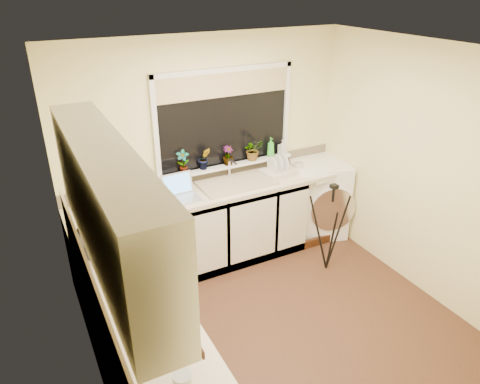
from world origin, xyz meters
name	(u,v)px	position (x,y,z in m)	size (l,w,h in m)	color
floor	(276,322)	(0.00, 0.00, 0.00)	(3.20, 3.20, 0.00)	#553322
ceiling	(289,53)	(0.00, 0.00, 2.45)	(3.20, 3.20, 0.00)	white
wall_back	(208,150)	(0.00, 1.50, 1.23)	(3.20, 3.20, 0.00)	#F7ECA5
wall_front	(426,319)	(0.00, -1.50, 1.23)	(3.20, 3.20, 0.00)	#F7ECA5
wall_left	(80,258)	(-1.60, 0.00, 1.23)	(3.00, 3.00, 0.00)	#F7ECA5
wall_right	(421,172)	(1.60, 0.00, 1.23)	(3.00, 3.00, 0.00)	#F7ECA5
base_cabinet_back	(194,233)	(-0.33, 1.20, 0.43)	(2.55, 0.60, 0.86)	silver
base_cabinet_left	(147,360)	(-1.30, -0.30, 0.43)	(0.54, 2.40, 0.86)	silver
worktop_back	(220,189)	(0.00, 1.20, 0.88)	(3.20, 0.60, 0.04)	beige
worktop_left	(142,311)	(-1.30, -0.30, 0.88)	(0.60, 2.40, 0.04)	beige
upper_cabinet	(109,205)	(-1.44, -0.45, 1.80)	(0.28, 1.90, 0.70)	silver
splashback_left	(93,295)	(-1.59, -0.30, 1.12)	(0.02, 2.40, 0.45)	beige
splashback_back	(209,172)	(0.00, 1.49, 0.97)	(3.20, 0.02, 0.14)	beige
window_glass	(224,119)	(0.20, 1.49, 1.55)	(1.50, 0.02, 1.00)	black
window_blind	(225,85)	(0.20, 1.46, 1.92)	(1.50, 0.02, 0.25)	tan
windowsill	(227,165)	(0.20, 1.43, 1.04)	(1.60, 0.14, 0.03)	white
sink	(237,183)	(0.20, 1.20, 0.91)	(0.82, 0.46, 0.03)	tan
faucet	(229,168)	(0.20, 1.38, 1.02)	(0.03, 0.03, 0.24)	silver
washing_machine	(316,197)	(1.32, 1.24, 0.47)	(0.66, 0.64, 0.94)	white
laptop	(181,192)	(-0.46, 1.17, 0.96)	(0.33, 0.32, 0.24)	#ABABB3
kettle	(138,262)	(-1.20, 0.11, 1.00)	(0.15, 0.15, 0.20)	white
dish_rack	(279,172)	(0.75, 1.21, 0.93)	(0.38, 0.29, 0.06)	beige
tripod	(330,228)	(0.95, 0.49, 0.51)	(0.49, 0.49, 1.02)	black
steel_jar	(128,293)	(-1.35, -0.17, 0.96)	(0.09, 0.09, 0.12)	silver
microwave	(105,231)	(-1.32, 0.62, 1.03)	(0.48, 0.33, 0.27)	silver
plant_a	(183,162)	(-0.33, 1.41, 1.18)	(0.14, 0.09, 0.26)	#999999
plant_b	(204,158)	(-0.08, 1.42, 1.17)	(0.13, 0.11, 0.24)	#999999
plant_c	(228,155)	(0.20, 1.42, 1.16)	(0.12, 0.12, 0.21)	#999999
plant_d	(253,150)	(0.52, 1.42, 1.17)	(0.22, 0.19, 0.24)	#999999
soap_bottle_green	(271,147)	(0.75, 1.42, 1.16)	(0.09, 0.09, 0.22)	green
soap_bottle_clear	(282,147)	(0.91, 1.41, 1.14)	(0.08, 0.08, 0.17)	#999999
cup_back	(298,166)	(1.01, 1.22, 0.95)	(0.12, 0.12, 0.09)	beige
cup_left	(164,335)	(-1.26, -0.66, 0.95)	(0.10, 0.10, 0.09)	beige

